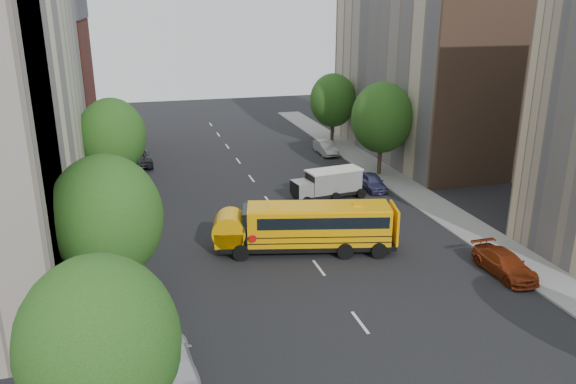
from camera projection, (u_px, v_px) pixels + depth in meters
name	position (u px, v px, depth m)	size (l,w,h in m)	color
ground	(308.00, 254.00, 33.64)	(120.00, 120.00, 0.00)	black
sidewalk_left	(110.00, 242.00, 35.22)	(3.00, 80.00, 0.12)	slate
sidewalk_right	(436.00, 207.00, 41.16)	(3.00, 80.00, 0.12)	slate
lane_markings	(268.00, 201.00, 42.77)	(0.15, 64.00, 0.01)	silver
building_left_redbrick	(35.00, 91.00, 52.50)	(10.00, 15.00, 13.00)	maroon
building_right_far	(424.00, 62.00, 53.70)	(10.00, 22.00, 18.00)	#BAA691
building_right_sidewall	(494.00, 75.00, 43.66)	(10.10, 0.30, 18.00)	brown
street_tree_0	(100.00, 345.00, 16.55)	(4.80, 4.80, 7.41)	#38281C
street_tree_1	(107.00, 218.00, 25.58)	(5.12, 5.12, 7.90)	#38281C
street_tree_2	(112.00, 136.00, 42.05)	(4.99, 4.99, 7.71)	#38281C
street_tree_4	(382.00, 118.00, 47.66)	(5.25, 5.25, 8.10)	#38281C
street_tree_5	(333.00, 100.00, 58.73)	(4.86, 4.86, 7.51)	#38281C
school_bus	(305.00, 225.00, 33.55)	(10.78, 4.80, 2.97)	black
safari_truck	(329.00, 184.00, 42.91)	(5.52, 2.66, 2.27)	black
parked_car_0	(172.00, 362.00, 22.20)	(1.77, 4.40, 1.50)	silver
parked_car_1	(138.00, 205.00, 39.85)	(1.47, 4.23, 1.39)	silver
parked_car_2	(137.00, 158.00, 51.98)	(2.46, 5.34, 1.49)	black
parked_car_3	(505.00, 264.00, 30.89)	(1.79, 4.40, 1.28)	maroon
parked_car_4	(373.00, 182.00, 45.24)	(1.50, 3.73, 1.27)	#393963
parked_car_5	(326.00, 147.00, 55.98)	(1.43, 4.10, 1.35)	#969792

